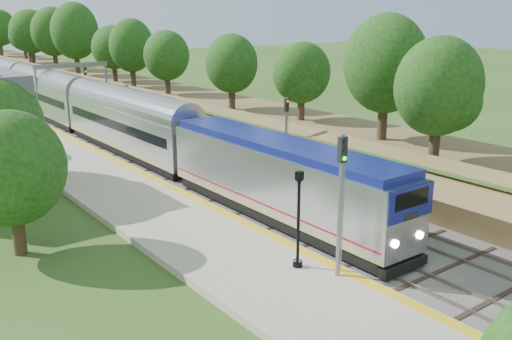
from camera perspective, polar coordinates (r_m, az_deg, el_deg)
trackbed at (r=73.47m, az=-19.29°, el=5.53°), size 9.50×170.00×0.28m
platform at (r=31.30m, az=-6.42°, el=-6.18°), size 6.40×68.00×0.38m
yellow_stripe at (r=32.66m, az=-2.11°, el=-4.78°), size 0.55×68.00×0.01m
embankment at (r=76.09m, az=-13.40°, el=7.74°), size 10.64×170.00×11.70m
signal_gantry at (r=68.28m, az=-17.94°, el=8.99°), size 8.40×0.38×6.20m
trees_behind_platform at (r=31.89m, az=-20.28°, el=1.53°), size 7.82×53.32×7.21m
train at (r=68.47m, az=-19.91°, el=6.71°), size 3.06×101.96×4.51m
lamppost_far at (r=25.95m, az=4.25°, el=-5.51°), size 0.45×0.45×4.56m
signal_platform at (r=24.68m, az=8.47°, el=-2.07°), size 0.38×0.30×6.43m
signal_farside at (r=41.21m, az=3.04°, el=4.19°), size 0.32×0.25×5.75m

